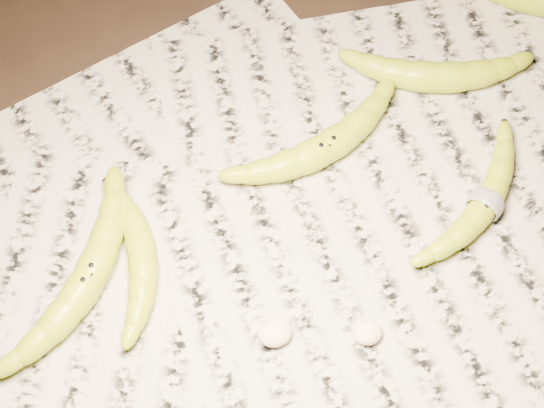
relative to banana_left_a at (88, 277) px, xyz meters
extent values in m
plane|color=black|center=(0.23, -0.01, -0.03)|extent=(3.00, 3.00, 0.00)
cube|color=#B6B19C|center=(0.23, 0.03, -0.02)|extent=(0.90, 0.70, 0.01)
torus|color=white|center=(0.45, 0.00, 0.00)|extent=(0.03, 0.03, 0.04)
ellipsoid|color=#FDEEC4|center=(0.18, -0.10, -0.01)|extent=(0.04, 0.03, 0.02)
ellipsoid|color=#FDEEC4|center=(0.19, -0.09, -0.01)|extent=(0.03, 0.02, 0.02)
ellipsoid|color=#FDEEC4|center=(0.28, -0.11, -0.01)|extent=(0.03, 0.03, 0.02)
camera|label=1|loc=(0.13, -0.33, 0.75)|focal=50.00mm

